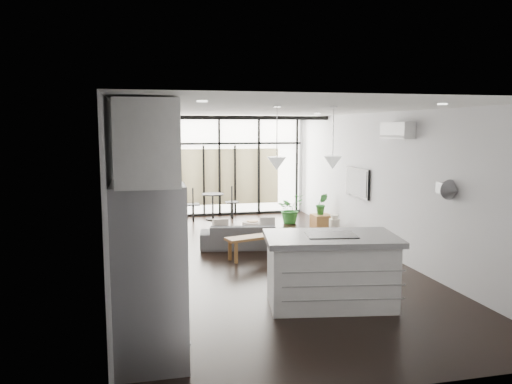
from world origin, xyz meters
name	(u,v)px	position (x,y,z in m)	size (l,w,h in m)	color
floor	(260,258)	(0.00, 0.00, 0.00)	(5.00, 10.00, 0.00)	black
ceiling	(260,111)	(0.00, 0.00, 2.80)	(5.00, 10.00, 0.00)	silver
wall_left	(123,190)	(-2.50, 0.00, 1.40)	(0.02, 10.00, 2.80)	#BCBCBE
wall_right	(381,183)	(2.50, 0.00, 1.40)	(0.02, 10.00, 2.80)	#BCBCBE
wall_back	(219,166)	(0.00, 5.00, 1.40)	(5.00, 0.02, 2.80)	#BCBCBE
wall_front	(386,248)	(0.00, -5.00, 1.40)	(5.00, 0.02, 2.80)	#BCBCBE
glazing	(219,167)	(0.00, 4.88, 1.40)	(5.00, 0.20, 2.80)	black
skylight	(224,117)	(0.00, 4.00, 2.77)	(4.70, 1.90, 0.06)	silver
neighbour_building	(219,177)	(0.00, 4.95, 1.10)	(3.50, 0.02, 1.60)	#CDBB89
island	(330,270)	(0.39, -2.68, 0.50)	(1.84, 1.09, 1.00)	white
cooktop	(331,235)	(0.39, -2.68, 1.01)	(0.69, 0.46, 0.01)	black
fridge	(149,273)	(-2.13, -3.85, 0.97)	(0.75, 0.93, 1.93)	#95959A
appliance_column	(146,245)	(-2.14, -3.11, 1.11)	(0.57, 0.60, 2.22)	white
upper_cabinets	(146,142)	(-2.12, -3.50, 2.35)	(0.62, 1.75, 0.86)	white
pendant_left	(277,164)	(-0.40, -2.65, 2.02)	(0.26, 0.26, 0.18)	silver
pendant_right	(333,163)	(0.40, -2.65, 2.02)	(0.26, 0.26, 0.18)	silver
sofa	(242,232)	(-0.15, 0.90, 0.34)	(1.74, 0.51, 0.68)	#464649
console_bench	(260,246)	(0.01, 0.04, 0.22)	(1.37, 0.34, 0.44)	brown
pouf	(253,230)	(0.26, 1.76, 0.19)	(0.48, 0.48, 0.38)	beige
crate	(321,221)	(2.19, 2.47, 0.17)	(0.45, 0.45, 0.34)	brown
plant_tall	(290,212)	(1.61, 3.26, 0.30)	(0.70, 0.77, 0.60)	#225F22
plant_crate	(322,210)	(2.19, 2.47, 0.46)	(0.30, 0.54, 0.24)	#225F22
milk_can	(334,225)	(2.17, 1.57, 0.25)	(0.25, 0.25, 0.49)	beige
bistro_set	(213,206)	(-0.30, 4.23, 0.38)	(1.58, 0.63, 0.76)	black
tv	(358,182)	(2.46, 1.00, 1.30)	(0.05, 1.10, 0.65)	black
ac_unit	(397,130)	(2.38, -0.80, 2.45)	(0.22, 0.90, 0.30)	silver
framed_art	(124,185)	(-2.47, -0.50, 1.55)	(0.04, 0.70, 0.90)	black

